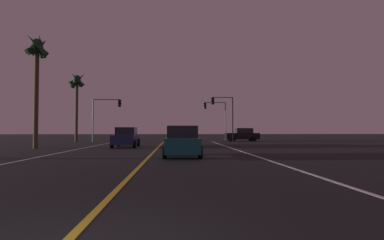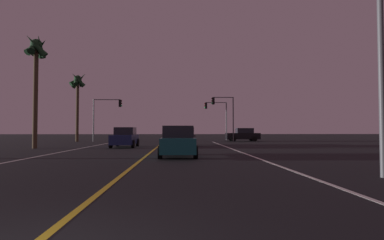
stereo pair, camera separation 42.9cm
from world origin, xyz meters
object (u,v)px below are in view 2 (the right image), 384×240
(traffic_light_far_right, at_px, (216,112))
(palm_tree_left_far, at_px, (78,86))
(street_lamp_right_near, at_px, (368,6))
(palm_tree_left_mid, at_px, (36,58))
(traffic_light_near_right, at_px, (223,109))
(car_lead_same_lane, at_px, (178,142))
(car_oncoming, at_px, (125,137))
(car_ahead_far, at_px, (185,137))
(car_crossing_side, at_px, (243,135))
(traffic_light_near_left, at_px, (108,110))

(traffic_light_far_right, height_order, palm_tree_left_far, palm_tree_left_far)
(street_lamp_right_near, bearing_deg, palm_tree_left_mid, -41.36)
(traffic_light_near_right, bearing_deg, car_lead_same_lane, 75.12)
(car_lead_same_lane, distance_m, palm_tree_left_mid, 15.24)
(car_lead_same_lane, bearing_deg, palm_tree_left_far, 30.40)
(car_oncoming, height_order, car_ahead_far, same)
(car_lead_same_lane, xyz_separation_m, street_lamp_right_near, (6.02, -7.53, 4.58))
(car_lead_same_lane, relative_size, palm_tree_left_mid, 0.47)
(traffic_light_near_right, distance_m, traffic_light_far_right, 5.51)
(car_oncoming, relative_size, car_crossing_side, 1.00)
(car_ahead_far, xyz_separation_m, car_lead_same_lane, (-0.60, -11.74, 0.00))
(traffic_light_far_right, relative_size, palm_tree_left_mid, 0.60)
(car_oncoming, height_order, traffic_light_far_right, traffic_light_far_right)
(traffic_light_near_right, relative_size, palm_tree_left_far, 0.64)
(traffic_light_near_left, height_order, traffic_light_far_right, traffic_light_far_right)
(car_ahead_far, height_order, traffic_light_near_right, traffic_light_near_right)
(car_crossing_side, height_order, traffic_light_near_left, traffic_light_near_left)
(car_ahead_far, bearing_deg, palm_tree_left_far, 53.44)
(traffic_light_near_left, xyz_separation_m, traffic_light_far_right, (14.14, 5.50, 0.12))
(traffic_light_near_left, relative_size, palm_tree_left_far, 0.60)
(traffic_light_near_right, bearing_deg, traffic_light_near_left, -0.00)
(car_crossing_side, height_order, street_lamp_right_near, street_lamp_right_near)
(car_oncoming, bearing_deg, traffic_light_far_right, 149.78)
(palm_tree_left_mid, height_order, palm_tree_left_far, palm_tree_left_mid)
(car_crossing_side, distance_m, palm_tree_left_mid, 25.30)
(car_oncoming, xyz_separation_m, street_lamp_right_near, (10.61, -17.00, 4.58))
(street_lamp_right_near, relative_size, palm_tree_left_far, 0.99)
(car_oncoming, bearing_deg, street_lamp_right_near, 31.97)
(traffic_light_near_right, height_order, street_lamp_right_near, street_lamp_right_near)
(traffic_light_near_right, bearing_deg, car_ahead_far, 61.72)
(car_oncoming, height_order, traffic_light_near_left, traffic_light_near_left)
(car_crossing_side, distance_m, traffic_light_far_right, 6.16)
(car_crossing_side, relative_size, palm_tree_left_mid, 0.47)
(traffic_light_far_right, bearing_deg, palm_tree_left_far, 15.35)
(car_oncoming, relative_size, palm_tree_left_mid, 0.47)
(car_crossing_side, relative_size, street_lamp_right_near, 0.50)
(car_crossing_side, xyz_separation_m, traffic_light_near_right, (-2.79, -1.23, 3.32))
(traffic_light_far_right, xyz_separation_m, palm_tree_left_far, (-18.00, -4.94, 2.87))
(car_ahead_far, bearing_deg, car_crossing_side, -36.53)
(car_ahead_far, relative_size, palm_tree_left_mid, 0.47)
(car_ahead_far, height_order, traffic_light_far_right, traffic_light_far_right)
(street_lamp_right_near, distance_m, palm_tree_left_mid, 23.29)
(car_lead_same_lane, bearing_deg, traffic_light_far_right, -11.40)
(traffic_light_near_left, relative_size, palm_tree_left_mid, 0.58)
(car_ahead_far, distance_m, car_crossing_side, 13.06)
(traffic_light_near_left, distance_m, traffic_light_far_right, 15.17)
(traffic_light_near_right, distance_m, palm_tree_left_far, 18.46)
(car_lead_same_lane, bearing_deg, car_ahead_far, -2.91)
(car_oncoming, relative_size, car_ahead_far, 1.00)
(car_lead_same_lane, distance_m, traffic_light_near_left, 22.99)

